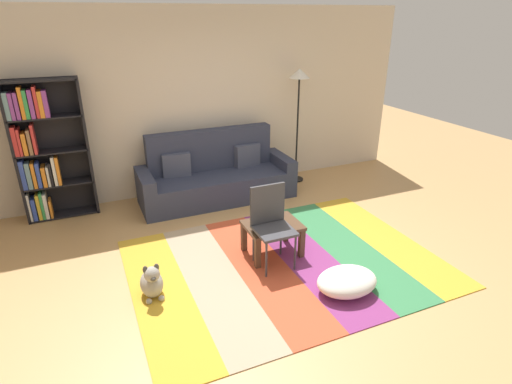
# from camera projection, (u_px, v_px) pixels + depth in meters

# --- Properties ---
(ground_plane) EXTENTS (14.00, 14.00, 0.00)m
(ground_plane) POSITION_uv_depth(u_px,v_px,m) (274.00, 265.00, 4.59)
(ground_plane) COLOR tan
(back_wall) EXTENTS (6.80, 0.10, 2.70)m
(back_wall) POSITION_uv_depth(u_px,v_px,m) (201.00, 102.00, 6.21)
(back_wall) COLOR beige
(back_wall) RESTS_ON ground_plane
(rug) EXTENTS (3.33, 2.45, 0.01)m
(rug) POSITION_uv_depth(u_px,v_px,m) (285.00, 263.00, 4.63)
(rug) COLOR gold
(rug) RESTS_ON ground_plane
(couch) EXTENTS (2.26, 0.80, 1.00)m
(couch) POSITION_uv_depth(u_px,v_px,m) (216.00, 177.00, 6.17)
(couch) COLOR #2D3347
(couch) RESTS_ON ground_plane
(bookshelf) EXTENTS (0.90, 0.28, 1.84)m
(bookshelf) POSITION_uv_depth(u_px,v_px,m) (43.00, 151.00, 5.35)
(bookshelf) COLOR black
(bookshelf) RESTS_ON ground_plane
(coffee_table) EXTENTS (0.62, 0.48, 0.38)m
(coffee_table) POSITION_uv_depth(u_px,v_px,m) (272.00, 230.00, 4.70)
(coffee_table) COLOR #513826
(coffee_table) RESTS_ON rug
(pouf) EXTENTS (0.63, 0.48, 0.22)m
(pouf) POSITION_uv_depth(u_px,v_px,m) (347.00, 281.00, 4.11)
(pouf) COLOR white
(pouf) RESTS_ON rug
(dog) EXTENTS (0.22, 0.35, 0.40)m
(dog) POSITION_uv_depth(u_px,v_px,m) (152.00, 282.00, 4.03)
(dog) COLOR #9E998E
(dog) RESTS_ON ground_plane
(standing_lamp) EXTENTS (0.32, 0.32, 1.81)m
(standing_lamp) POSITION_uv_depth(u_px,v_px,m) (299.00, 89.00, 6.37)
(standing_lamp) COLOR black
(standing_lamp) RESTS_ON ground_plane
(tv_remote) EXTENTS (0.08, 0.16, 0.02)m
(tv_remote) POSITION_uv_depth(u_px,v_px,m) (275.00, 221.00, 4.71)
(tv_remote) COLOR black
(tv_remote) RESTS_ON coffee_table
(folding_chair) EXTENTS (0.40, 0.40, 0.90)m
(folding_chair) POSITION_uv_depth(u_px,v_px,m) (271.00, 219.00, 4.45)
(folding_chair) COLOR #38383D
(folding_chair) RESTS_ON ground_plane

